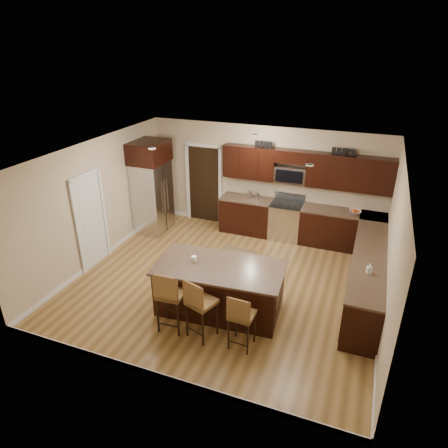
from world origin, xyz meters
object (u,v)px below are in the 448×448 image
at_px(range, 286,220).
at_px(stool_mid, 199,303).
at_px(island, 220,289).
at_px(stool_left, 169,295).
at_px(refrigerator, 152,186).
at_px(stool_right, 241,316).

distance_m(range, stool_mid, 4.19).
distance_m(range, island, 3.34).
xyz_separation_m(range, island, (-0.46, -3.31, -0.04)).
bearing_deg(stool_left, refrigerator, 120.01).
bearing_deg(refrigerator, island, -41.73).
bearing_deg(island, stool_mid, -96.67).
bearing_deg(range, stool_left, -103.88).
bearing_deg(island, range, 77.59).
relative_size(island, stool_left, 2.03).
xyz_separation_m(range, stool_left, (-1.03, -4.16, 0.26)).
distance_m(stool_left, stool_mid, 0.53).
relative_size(stool_left, refrigerator, 0.50).
height_order(stool_left, stool_mid, stool_left).
relative_size(stool_left, stool_mid, 1.03).
height_order(range, refrigerator, refrigerator).
distance_m(island, stool_right, 1.11).
height_order(stool_mid, stool_right, stool_mid).
xyz_separation_m(island, stool_left, (-0.57, -0.85, 0.30)).
bearing_deg(range, stool_mid, -96.79).
bearing_deg(refrigerator, stool_right, -43.72).
distance_m(range, refrigerator, 3.47).
relative_size(stool_mid, stool_right, 1.11).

